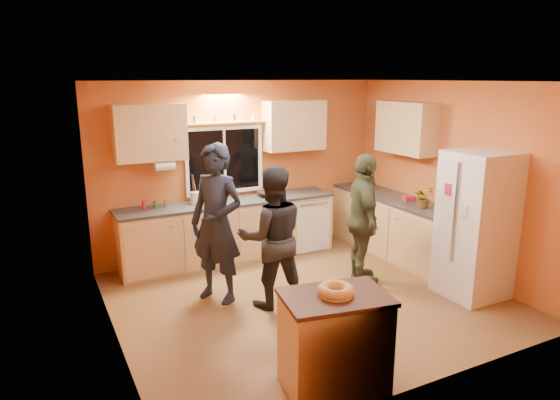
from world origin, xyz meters
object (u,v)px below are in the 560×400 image
person_center (272,238)px  person_left (217,224)px  refrigerator (476,225)px  person_right (363,220)px  island (334,341)px

person_center → person_left: bearing=-26.6°
refrigerator → person_right: bearing=137.3°
person_center → person_right: bearing=-163.4°
refrigerator → island: 2.76m
refrigerator → person_left: size_ratio=0.94×
island → person_center: bearing=91.8°
person_left → person_right: bearing=44.1°
island → refrigerator: bearing=28.0°
person_center → person_right: size_ratio=0.98×
person_right → refrigerator: bearing=-111.1°
refrigerator → person_center: bearing=159.9°
refrigerator → person_right: 1.37m
refrigerator → island: bearing=-161.8°
island → person_right: bearing=58.1°
person_left → island: bearing=-27.3°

